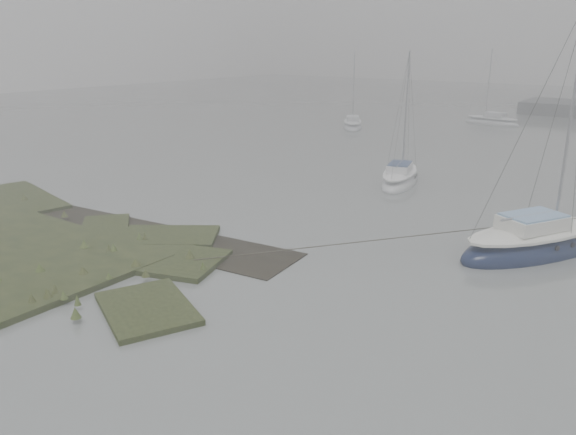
% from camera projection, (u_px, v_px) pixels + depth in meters
% --- Properties ---
extents(ground, '(160.00, 160.00, 0.00)m').
position_uv_depth(ground, '(468.00, 156.00, 41.13)').
color(ground, slate).
rests_on(ground, ground).
extents(sailboat_main, '(5.64, 7.55, 10.31)m').
position_uv_depth(sailboat_main, '(535.00, 244.00, 22.15)').
color(sailboat_main, black).
rests_on(sailboat_main, ground).
extents(sailboat_white, '(3.31, 6.03, 8.10)m').
position_uv_depth(sailboat_white, '(400.00, 179.00, 33.06)').
color(sailboat_white, silver).
rests_on(sailboat_white, ground).
extents(sailboat_far_a, '(4.33, 5.61, 7.70)m').
position_uv_depth(sailboat_far_a, '(352.00, 125.00, 54.51)').
color(sailboat_far_a, silver).
rests_on(sailboat_far_a, ground).
extents(sailboat_far_c, '(5.87, 2.70, 7.98)m').
position_uv_depth(sailboat_far_c, '(492.00, 122.00, 56.76)').
color(sailboat_far_c, '#B0B4BA').
rests_on(sailboat_far_c, ground).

